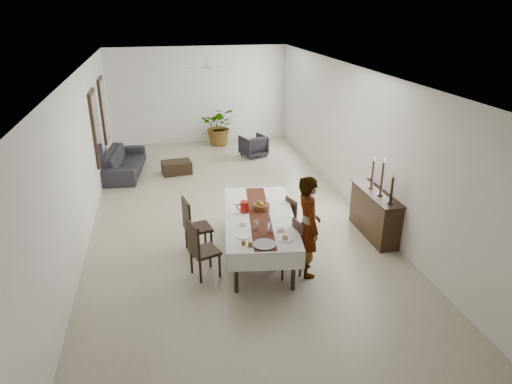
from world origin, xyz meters
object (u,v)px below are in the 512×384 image
woman (308,226)px  sideboard_body (374,215)px  dining_table_top (259,217)px  sofa (124,162)px  red_pitcher (245,207)px

woman → sideboard_body: bearing=-58.3°
dining_table_top → sofa: (-2.75, 5.22, -0.44)m
dining_table_top → woman: woman is taller
dining_table_top → sofa: 5.92m
dining_table_top → sofa: bearing=126.1°
dining_table_top → sideboard_body: (2.49, 0.28, -0.33)m
woman → dining_table_top: bearing=40.3°
sideboard_body → sofa: size_ratio=0.66×
dining_table_top → red_pitcher: 0.35m
sideboard_body → woman: bearing=-149.0°
sideboard_body → sofa: 7.21m
dining_table_top → sideboard_body: size_ratio=1.70×
red_pitcher → woman: bearing=-47.8°
woman → sofa: bearing=30.2°
red_pitcher → sofa: (-2.51, 5.02, -0.59)m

